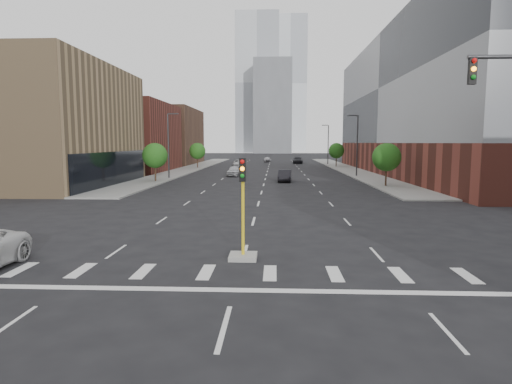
# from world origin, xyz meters

# --- Properties ---
(ground) EXTENTS (400.00, 400.00, 0.00)m
(ground) POSITION_xyz_m (0.00, 0.00, 0.00)
(ground) COLOR black
(ground) RESTS_ON ground
(sidewalk_left_far) EXTENTS (5.00, 92.00, 0.15)m
(sidewalk_left_far) POSITION_xyz_m (-15.00, 74.00, 0.07)
(sidewalk_left_far) COLOR gray
(sidewalk_left_far) RESTS_ON ground
(sidewalk_right_far) EXTENTS (5.00, 92.00, 0.15)m
(sidewalk_right_far) POSITION_xyz_m (15.00, 74.00, 0.07)
(sidewalk_right_far) COLOR gray
(sidewalk_right_far) RESTS_ON ground
(building_left_mid) EXTENTS (20.00, 24.00, 14.00)m
(building_left_mid) POSITION_xyz_m (-27.50, 40.00, 7.00)
(building_left_mid) COLOR #9C7E58
(building_left_mid) RESTS_ON ground
(building_left_far_a) EXTENTS (20.00, 22.00, 12.00)m
(building_left_far_a) POSITION_xyz_m (-27.50, 66.00, 6.00)
(building_left_far_a) COLOR brown
(building_left_far_a) RESTS_ON ground
(building_left_far_b) EXTENTS (20.00, 24.00, 13.00)m
(building_left_far_b) POSITION_xyz_m (-27.50, 92.00, 6.50)
(building_left_far_b) COLOR brown
(building_left_far_b) RESTS_ON ground
(building_right_main) EXTENTS (24.00, 70.00, 22.00)m
(building_right_main) POSITION_xyz_m (29.50, 60.00, 11.00)
(building_right_main) COLOR brown
(building_right_main) RESTS_ON ground
(tower_left) EXTENTS (22.00, 22.00, 70.00)m
(tower_left) POSITION_xyz_m (-8.00, 220.00, 35.00)
(tower_left) COLOR #B2B7BC
(tower_left) RESTS_ON ground
(tower_right) EXTENTS (20.00, 20.00, 80.00)m
(tower_right) POSITION_xyz_m (10.00, 260.00, 40.00)
(tower_right) COLOR #B2B7BC
(tower_right) RESTS_ON ground
(tower_mid) EXTENTS (18.00, 18.00, 44.00)m
(tower_mid) POSITION_xyz_m (0.00, 200.00, 22.00)
(tower_mid) COLOR slate
(tower_mid) RESTS_ON ground
(median_traffic_signal) EXTENTS (1.20, 1.20, 4.40)m
(median_traffic_signal) POSITION_xyz_m (0.00, 8.97, 0.97)
(median_traffic_signal) COLOR #999993
(median_traffic_signal) RESTS_ON ground
(streetlight_right_a) EXTENTS (1.60, 0.22, 9.07)m
(streetlight_right_a) POSITION_xyz_m (13.41, 55.00, 5.01)
(streetlight_right_a) COLOR #2D2D30
(streetlight_right_a) RESTS_ON ground
(streetlight_right_b) EXTENTS (1.60, 0.22, 9.07)m
(streetlight_right_b) POSITION_xyz_m (13.41, 90.00, 5.01)
(streetlight_right_b) COLOR #2D2D30
(streetlight_right_b) RESTS_ON ground
(streetlight_left) EXTENTS (1.60, 0.22, 9.07)m
(streetlight_left) POSITION_xyz_m (-13.41, 50.00, 5.01)
(streetlight_left) COLOR #2D2D30
(streetlight_left) RESTS_ON ground
(tree_left_near) EXTENTS (3.20, 3.20, 4.85)m
(tree_left_near) POSITION_xyz_m (-14.00, 45.00, 3.39)
(tree_left_near) COLOR #382619
(tree_left_near) RESTS_ON ground
(tree_left_far) EXTENTS (3.20, 3.20, 4.85)m
(tree_left_far) POSITION_xyz_m (-14.00, 75.00, 3.39)
(tree_left_far) COLOR #382619
(tree_left_far) RESTS_ON ground
(tree_right_near) EXTENTS (3.20, 3.20, 4.85)m
(tree_right_near) POSITION_xyz_m (14.00, 40.00, 3.39)
(tree_right_near) COLOR #382619
(tree_right_near) RESTS_ON ground
(tree_right_far) EXTENTS (3.20, 3.20, 4.85)m
(tree_right_far) POSITION_xyz_m (14.00, 80.00, 3.39)
(tree_right_far) COLOR #382619
(tree_right_far) RESTS_ON ground
(car_near_left) EXTENTS (2.31, 4.83, 1.59)m
(car_near_left) POSITION_xyz_m (-4.75, 55.22, 0.80)
(car_near_left) COLOR #B3B4B8
(car_near_left) RESTS_ON ground
(car_mid_right) EXTENTS (1.91, 4.77, 1.54)m
(car_mid_right) POSITION_xyz_m (2.64, 46.40, 0.77)
(car_mid_right) COLOR black
(car_mid_right) RESTS_ON ground
(car_far_left) EXTENTS (2.66, 5.21, 1.41)m
(car_far_left) POSITION_xyz_m (-6.40, 81.81, 0.70)
(car_far_left) COLOR silver
(car_far_left) RESTS_ON ground
(car_deep_right) EXTENTS (2.50, 5.75, 1.65)m
(car_deep_right) POSITION_xyz_m (6.82, 94.56, 0.82)
(car_deep_right) COLOR black
(car_deep_right) RESTS_ON ground
(car_distant) EXTENTS (1.90, 4.16, 1.38)m
(car_distant) POSITION_xyz_m (-0.70, 102.44, 0.69)
(car_distant) COLOR silver
(car_distant) RESTS_ON ground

